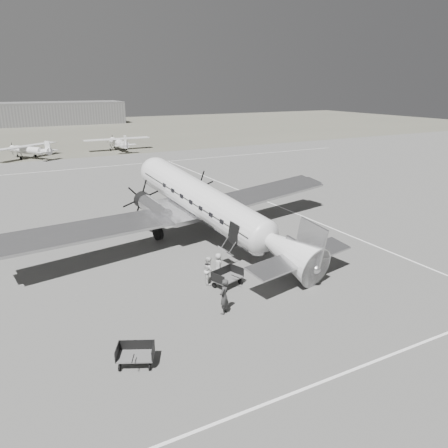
{
  "coord_description": "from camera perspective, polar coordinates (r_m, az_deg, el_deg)",
  "views": [
    {
      "loc": [
        -12.75,
        -25.47,
        11.72
      ],
      "look_at": [
        1.19,
        0.73,
        2.2
      ],
      "focal_mm": 35.0,
      "sensor_mm": 36.0,
      "label": 1
    }
  ],
  "objects": [
    {
      "name": "baggage_cart_far",
      "position": [
        20.18,
        -11.48,
        -16.49
      ],
      "size": [
        2.03,
        1.8,
        0.95
      ],
      "primitive_type": null,
      "rotation": [
        0.0,
        0.0,
        -0.45
      ],
      "color": "#5A5A5A",
      "rests_on": "ground"
    },
    {
      "name": "baggage_cart_near",
      "position": [
        26.62,
        0.45,
        -7.06
      ],
      "size": [
        2.22,
        1.88,
        1.07
      ],
      "primitive_type": null,
      "rotation": [
        0.0,
        0.0,
        0.33
      ],
      "color": "#5A5A5A",
      "rests_on": "ground"
    },
    {
      "name": "passenger",
      "position": [
        27.98,
        -0.73,
        -5.3
      ],
      "size": [
        0.71,
        0.86,
        1.5
      ],
      "primitive_type": "imported",
      "rotation": [
        0.0,
        0.0,
        1.2
      ],
      "color": "#B2B2B0",
      "rests_on": "ground"
    },
    {
      "name": "taxi_line_horizon",
      "position": [
        67.72,
        -16.86,
        7.07
      ],
      "size": [
        90.0,
        0.15,
        0.01
      ],
      "primitive_type": "cube",
      "color": "white",
      "rests_on": "ground"
    },
    {
      "name": "hangar_main",
      "position": [
        146.79,
        -21.63,
        13.3
      ],
      "size": [
        42.0,
        14.0,
        6.6
      ],
      "color": "slate",
      "rests_on": "ground"
    },
    {
      "name": "grass_infield",
      "position": [
        121.71,
        -22.3,
        10.97
      ],
      "size": [
        260.0,
        90.0,
        0.01
      ],
      "primitive_type": "cube",
      "color": "#5F5D50",
      "rests_on": "ground"
    },
    {
      "name": "light_plane_right",
      "position": [
        84.11,
        -13.64,
        10.15
      ],
      "size": [
        12.3,
        10.04,
        2.52
      ],
      "primitive_type": null,
      "rotation": [
        0.0,
        0.0,
        0.01
      ],
      "color": "silver",
      "rests_on": "ground"
    },
    {
      "name": "dc3_airliner",
      "position": [
        32.69,
        -1.65,
        1.99
      ],
      "size": [
        33.32,
        26.33,
        5.65
      ],
      "primitive_type": null,
      "rotation": [
        0.0,
        0.0,
        0.21
      ],
      "color": "#B4B4B7",
      "rests_on": "ground"
    },
    {
      "name": "light_plane_left",
      "position": [
        79.36,
        -24.16,
        8.66
      ],
      "size": [
        15.21,
        14.71,
        2.46
      ],
      "primitive_type": null,
      "rotation": [
        0.0,
        0.0,
        0.63
      ],
      "color": "silver",
      "rests_on": "ground"
    },
    {
      "name": "taxi_line_right",
      "position": [
        37.4,
        15.33,
        -1.13
      ],
      "size": [
        0.15,
        80.0,
        0.01
      ],
      "primitive_type": "cube",
      "color": "white",
      "rests_on": "ground"
    },
    {
      "name": "taxi_line_near",
      "position": [
        20.77,
        17.22,
        -17.46
      ],
      "size": [
        60.0,
        0.15,
        0.01
      ],
      "primitive_type": "cube",
      "color": "white",
      "rests_on": "ground"
    },
    {
      "name": "ground",
      "position": [
        30.8,
        -1.32,
        -4.58
      ],
      "size": [
        260.0,
        260.0,
        0.0
      ],
      "primitive_type": "plane",
      "color": "slate",
      "rests_on": "ground"
    },
    {
      "name": "ground_crew",
      "position": [
        23.47,
        0.01,
        -9.44
      ],
      "size": [
        0.85,
        0.83,
        1.97
      ],
      "primitive_type": "imported",
      "rotation": [
        0.0,
        0.0,
        3.85
      ],
      "color": "#323232",
      "rests_on": "ground"
    },
    {
      "name": "ramp_agent",
      "position": [
        26.88,
        -1.98,
        -6.05
      ],
      "size": [
        0.89,
        1.0,
        1.73
      ],
      "primitive_type": "imported",
      "rotation": [
        0.0,
        0.0,
        1.25
      ],
      "color": "silver",
      "rests_on": "ground"
    }
  ]
}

